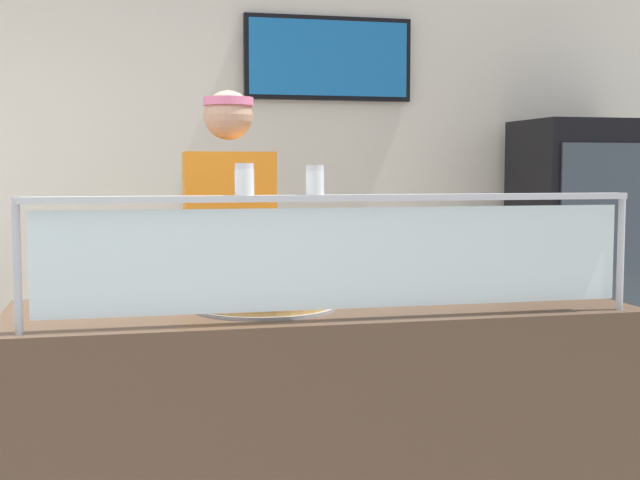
{
  "coord_description": "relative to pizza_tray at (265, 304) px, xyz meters",
  "views": [
    {
      "loc": [
        0.38,
        -2.54,
        1.43
      ],
      "look_at": [
        1.08,
        0.42,
        1.18
      ],
      "focal_mm": 48.56,
      "sensor_mm": 36.0,
      "label": 1
    }
  ],
  "objects": [
    {
      "name": "drink_fridge",
      "position": [
        2.14,
        1.61,
        -0.11
      ],
      "size": [
        0.73,
        0.6,
        1.7
      ],
      "color": "black",
      "rests_on": "ground"
    },
    {
      "name": "parmesan_shaker",
      "position": [
        -0.11,
        -0.29,
        0.42
      ],
      "size": [
        0.06,
        0.06,
        0.1
      ],
      "color": "white",
      "rests_on": "sneeze_guard"
    },
    {
      "name": "pizza_server",
      "position": [
        -0.01,
        -0.02,
        0.02
      ],
      "size": [
        0.15,
        0.29,
        0.01
      ],
      "primitive_type": "cube",
      "rotation": [
        0.0,
        0.0,
        -0.29
      ],
      "color": "#ADAFB7",
      "rests_on": "pizza_tray"
    },
    {
      "name": "worker_figure",
      "position": [
        -0.01,
        0.8,
        0.04
      ],
      "size": [
        0.41,
        0.5,
        1.76
      ],
      "color": "#23232D",
      "rests_on": "ground"
    },
    {
      "name": "sneeze_guard",
      "position": [
        0.2,
        -0.29,
        0.24
      ],
      "size": [
        1.97,
        0.06,
        0.4
      ],
      "color": "#B2B5BC",
      "rests_on": "serving_counter"
    },
    {
      "name": "pepper_flake_shaker",
      "position": [
        0.11,
        -0.29,
        0.42
      ],
      "size": [
        0.06,
        0.06,
        0.09
      ],
      "color": "white",
      "rests_on": "sneeze_guard"
    },
    {
      "name": "pizza_tray",
      "position": [
        0.0,
        0.0,
        0.0
      ],
      "size": [
        0.49,
        0.49,
        0.04
      ],
      "color": "#9EA0A8",
      "rests_on": "serving_counter"
    },
    {
      "name": "serving_counter",
      "position": [
        0.2,
        0.03,
        -0.49
      ],
      "size": [
        2.14,
        0.76,
        0.95
      ],
      "primitive_type": "cube",
      "color": "#4C3828",
      "rests_on": "ground"
    },
    {
      "name": "shop_rear_unit",
      "position": [
        0.21,
        2.05,
        0.39
      ],
      "size": [
        6.54,
        0.13,
        2.7
      ],
      "color": "silver",
      "rests_on": "ground"
    }
  ]
}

